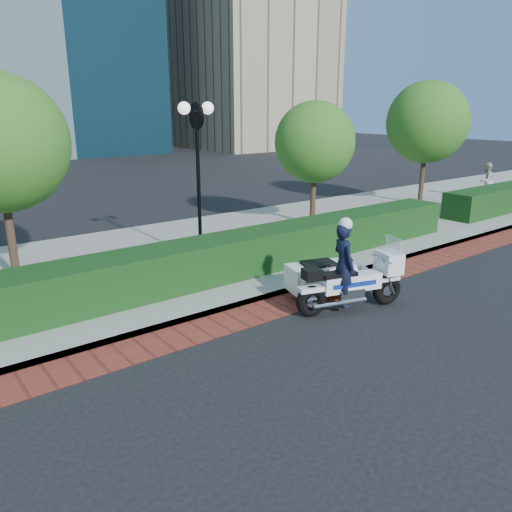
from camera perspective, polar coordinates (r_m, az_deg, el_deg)
ground at (r=9.61m, az=5.04°, el=-9.52°), size 120.00×120.00×0.00m
brick_strip at (r=10.65m, az=-0.44°, el=-6.69°), size 60.00×1.00×0.01m
sidewalk at (r=14.26m, az=-11.40°, el=-0.60°), size 60.00×8.00×0.15m
hedge_main at (r=12.07m, az=-6.46°, el=-0.69°), size 18.00×1.20×1.00m
lamppost at (r=13.47m, az=-6.68°, el=11.15°), size 1.02×0.70×4.21m
tree_c at (r=17.85m, az=6.72°, el=12.78°), size 2.80×2.80×4.30m
tree_d at (r=22.82m, az=18.99°, el=14.26°), size 3.40×3.40×5.16m
tower_right at (r=56.63m, az=-0.07°, el=26.63°), size 14.00×12.00×28.00m
police_motorcycle at (r=11.06m, az=9.36°, el=-2.12°), size 2.50×2.16×2.07m
pedestrian at (r=25.36m, az=24.78°, el=7.80°), size 0.82×0.64×1.66m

